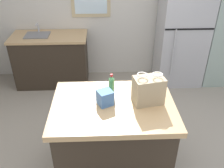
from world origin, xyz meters
TOP-DOWN VIEW (x-y plane):
  - ground at (0.00, 0.00)m, footprint 5.78×5.78m
  - back_wall at (-0.01, 2.28)m, footprint 4.81×0.13m
  - kitchen_island at (-0.18, -0.15)m, footprint 1.24×0.90m
  - refrigerator at (1.11, 1.88)m, footprint 0.80×0.68m
  - tall_cabinet at (1.78, 1.88)m, footprint 0.49×0.60m
  - sink_counter at (-1.20, 1.90)m, footprint 1.29×0.65m
  - shopping_bag at (0.17, -0.13)m, footprint 0.32×0.24m
  - small_box at (-0.26, -0.14)m, footprint 0.18×0.18m
  - bottle at (-0.19, 0.02)m, footprint 0.06×0.06m

SIDE VIEW (x-z plane):
  - ground at x=0.00m, z-range 0.00..0.00m
  - sink_counter at x=-1.20m, z-range -0.08..1.02m
  - kitchen_island at x=-0.18m, z-range 0.00..0.94m
  - refrigerator at x=1.11m, z-range 0.00..1.79m
  - small_box at x=-0.26m, z-range 0.94..1.09m
  - bottle at x=-0.19m, z-range 0.93..1.17m
  - tall_cabinet at x=1.78m, z-range 0.00..2.10m
  - shopping_bag at x=0.17m, z-range 0.92..1.24m
  - back_wall at x=-0.01m, z-range 0.00..2.62m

